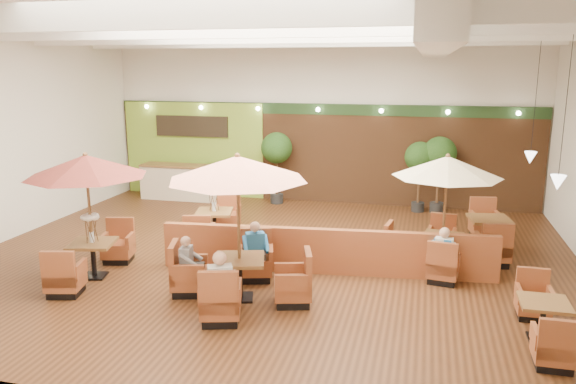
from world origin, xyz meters
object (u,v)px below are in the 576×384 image
(topiary_0, at_px, (277,151))
(diner_4, at_px, (444,248))
(table_3, at_px, (214,222))
(table_4, at_px, (543,321))
(table_2, at_px, (443,186))
(diner_0, at_px, (220,280))
(service_counter, at_px, (185,182))
(diner_1, at_px, (256,245))
(diner_2, at_px, (189,258))
(table_0, at_px, (87,184))
(booth_divider, at_px, (326,251))
(topiary_1, at_px, (420,160))
(table_5, at_px, (488,235))
(table_1, at_px, (238,202))
(diner_3, at_px, (444,249))
(topiary_2, at_px, (440,156))

(topiary_0, bearing_deg, diner_4, -48.82)
(table_3, distance_m, table_4, 8.11)
(table_2, xyz_separation_m, diner_0, (-3.75, -3.80, -1.07))
(table_3, height_order, diner_4, table_3)
(service_counter, height_order, diner_0, diner_0)
(table_3, bearing_deg, table_4, -41.23)
(table_3, xyz_separation_m, diner_4, (5.64, -1.56, 0.24))
(topiary_0, distance_m, diner_1, 6.85)
(table_4, xyz_separation_m, diner_2, (-6.38, 0.42, 0.40))
(table_0, distance_m, diner_4, 7.46)
(table_3, bearing_deg, topiary_0, 70.08)
(table_0, relative_size, diner_4, 3.73)
(table_2, bearing_deg, diner_2, -141.90)
(booth_divider, distance_m, diner_4, 2.45)
(table_0, bearing_deg, topiary_1, 34.40)
(table_0, bearing_deg, topiary_0, 60.57)
(topiary_0, height_order, diner_2, topiary_0)
(table_3, bearing_deg, diner_4, -28.77)
(topiary_1, bearing_deg, table_5, -63.42)
(table_0, xyz_separation_m, table_3, (1.56, 3.04, -1.54))
(table_4, distance_m, topiary_0, 10.60)
(diner_4, bearing_deg, table_0, -161.85)
(service_counter, relative_size, table_3, 1.07)
(table_5, relative_size, topiary_1, 1.32)
(table_1, height_order, diner_3, table_1)
(topiary_2, distance_m, diner_3, 5.96)
(table_2, bearing_deg, topiary_1, 104.70)
(table_2, bearing_deg, table_3, -178.18)
(topiary_2, bearing_deg, topiary_0, -180.00)
(booth_divider, height_order, topiary_2, topiary_2)
(table_1, height_order, table_3, table_1)
(table_0, bearing_deg, table_3, 49.05)
(table_2, bearing_deg, topiary_2, 98.15)
(table_2, bearing_deg, topiary_0, 144.03)
(table_3, distance_m, diner_0, 4.80)
(table_3, bearing_deg, table_2, -19.68)
(diner_3, bearing_deg, diner_2, -141.69)
(table_0, relative_size, table_4, 1.20)
(table_1, bearing_deg, diner_1, 74.04)
(diner_0, height_order, diner_3, diner_0)
(topiary_0, height_order, diner_4, topiary_0)
(table_3, xyz_separation_m, diner_1, (1.83, -2.34, 0.25))
(topiary_1, bearing_deg, topiary_2, 0.00)
(diner_2, bearing_deg, table_3, -176.33)
(table_1, bearing_deg, table_5, 24.60)
(booth_divider, distance_m, diner_1, 1.56)
(table_5, bearing_deg, table_2, -137.90)
(service_counter, bearing_deg, table_3, -57.37)
(topiary_1, height_order, diner_4, topiary_1)
(table_4, bearing_deg, table_5, 95.08)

